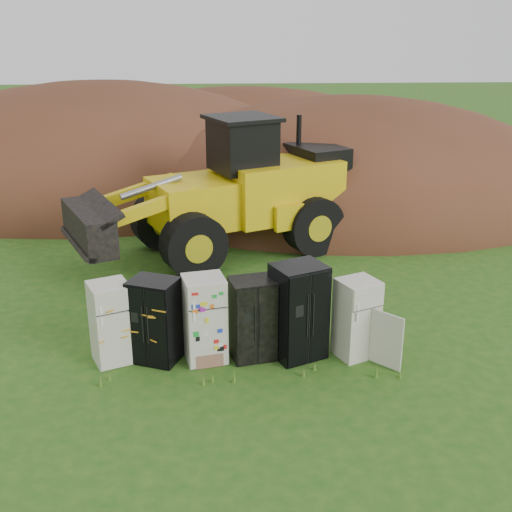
{
  "coord_description": "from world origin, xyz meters",
  "views": [
    {
      "loc": [
        -0.19,
        -11.37,
        6.34
      ],
      "look_at": [
        0.54,
        2.0,
        1.42
      ],
      "focal_mm": 45.0,
      "sensor_mm": 36.0,
      "label": 1
    }
  ],
  "objects_px": {
    "fridge_black_side": "(155,321)",
    "wheel_loader": "(211,189)",
    "fridge_leftmost": "(111,323)",
    "fridge_dark_mid": "(252,319)",
    "fridge_sticker": "(205,319)",
    "fridge_black_right": "(298,311)",
    "fridge_open_door": "(356,318)"
  },
  "relations": [
    {
      "from": "fridge_black_side",
      "to": "wheel_loader",
      "type": "relative_size",
      "value": 0.21
    },
    {
      "from": "fridge_black_side",
      "to": "wheel_loader",
      "type": "bearing_deg",
      "value": 102.32
    },
    {
      "from": "fridge_leftmost",
      "to": "wheel_loader",
      "type": "xyz_separation_m",
      "value": [
        1.91,
        6.04,
        1.12
      ]
    },
    {
      "from": "fridge_dark_mid",
      "to": "wheel_loader",
      "type": "height_order",
      "value": "wheel_loader"
    },
    {
      "from": "fridge_sticker",
      "to": "fridge_black_right",
      "type": "height_order",
      "value": "fridge_black_right"
    },
    {
      "from": "fridge_black_right",
      "to": "fridge_open_door",
      "type": "distance_m",
      "value": 1.17
    },
    {
      "from": "fridge_sticker",
      "to": "fridge_black_right",
      "type": "bearing_deg",
      "value": -10.78
    },
    {
      "from": "fridge_dark_mid",
      "to": "fridge_open_door",
      "type": "height_order",
      "value": "fridge_dark_mid"
    },
    {
      "from": "fridge_sticker",
      "to": "fridge_black_side",
      "type": "bearing_deg",
      "value": 165.34
    },
    {
      "from": "fridge_leftmost",
      "to": "fridge_open_door",
      "type": "height_order",
      "value": "fridge_leftmost"
    },
    {
      "from": "fridge_open_door",
      "to": "fridge_sticker",
      "type": "bearing_deg",
      "value": 156.08
    },
    {
      "from": "fridge_leftmost",
      "to": "fridge_black_right",
      "type": "xyz_separation_m",
      "value": [
        3.67,
        0.01,
        0.14
      ]
    },
    {
      "from": "fridge_open_door",
      "to": "wheel_loader",
      "type": "bearing_deg",
      "value": 91.47
    },
    {
      "from": "fridge_open_door",
      "to": "wheel_loader",
      "type": "xyz_separation_m",
      "value": [
        -2.91,
        6.08,
        1.13
      ]
    },
    {
      "from": "fridge_leftmost",
      "to": "fridge_dark_mid",
      "type": "relative_size",
      "value": 0.99
    },
    {
      "from": "fridge_dark_mid",
      "to": "fridge_sticker",
      "type": "bearing_deg",
      "value": 170.24
    },
    {
      "from": "fridge_black_side",
      "to": "fridge_open_door",
      "type": "bearing_deg",
      "value": 21.83
    },
    {
      "from": "fridge_leftmost",
      "to": "fridge_black_side",
      "type": "relative_size",
      "value": 0.97
    },
    {
      "from": "fridge_leftmost",
      "to": "fridge_sticker",
      "type": "xyz_separation_m",
      "value": [
        1.83,
        -0.05,
        0.05
      ]
    },
    {
      "from": "fridge_black_side",
      "to": "fridge_dark_mid",
      "type": "relative_size",
      "value": 1.02
    },
    {
      "from": "fridge_black_side",
      "to": "fridge_black_right",
      "type": "bearing_deg",
      "value": 22.59
    },
    {
      "from": "fridge_black_side",
      "to": "fridge_open_door",
      "type": "distance_m",
      "value": 3.97
    },
    {
      "from": "fridge_sticker",
      "to": "fridge_open_door",
      "type": "distance_m",
      "value": 3.0
    },
    {
      "from": "fridge_sticker",
      "to": "fridge_open_door",
      "type": "relative_size",
      "value": 1.08
    },
    {
      "from": "fridge_black_right",
      "to": "fridge_open_door",
      "type": "relative_size",
      "value": 1.2
    },
    {
      "from": "wheel_loader",
      "to": "fridge_black_side",
      "type": "bearing_deg",
      "value": -124.51
    },
    {
      "from": "fridge_leftmost",
      "to": "fridge_sticker",
      "type": "height_order",
      "value": "fridge_sticker"
    },
    {
      "from": "wheel_loader",
      "to": "fridge_open_door",
      "type": "bearing_deg",
      "value": -89.02
    },
    {
      "from": "fridge_open_door",
      "to": "fridge_dark_mid",
      "type": "bearing_deg",
      "value": 154.67
    },
    {
      "from": "wheel_loader",
      "to": "fridge_black_right",
      "type": "bearing_deg",
      "value": -98.38
    },
    {
      "from": "fridge_dark_mid",
      "to": "fridge_leftmost",
      "type": "bearing_deg",
      "value": 167.07
    },
    {
      "from": "fridge_open_door",
      "to": "fridge_black_side",
      "type": "bearing_deg",
      "value": 155.5
    }
  ]
}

